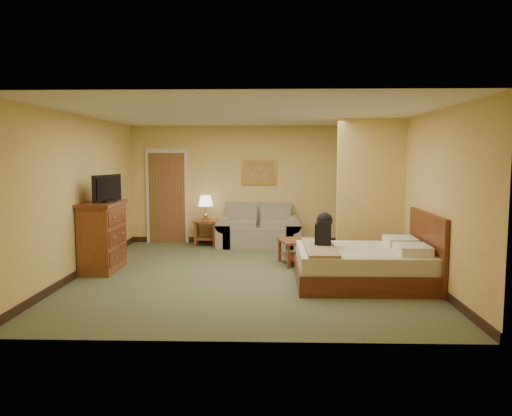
{
  "coord_description": "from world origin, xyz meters",
  "views": [
    {
      "loc": [
        0.36,
        -8.04,
        1.94
      ],
      "look_at": [
        0.1,
        0.6,
        1.03
      ],
      "focal_mm": 35.0,
      "sensor_mm": 36.0,
      "label": 1
    }
  ],
  "objects_px": {
    "loveseat": "(259,233)",
    "bed": "(367,265)",
    "coffee_table": "(300,247)",
    "dresser": "(103,236)"
  },
  "relations": [
    {
      "from": "coffee_table",
      "to": "bed",
      "type": "relative_size",
      "value": 0.43
    },
    {
      "from": "loveseat",
      "to": "dresser",
      "type": "bearing_deg",
      "value": -137.15
    },
    {
      "from": "loveseat",
      "to": "bed",
      "type": "distance_m",
      "value": 3.59
    },
    {
      "from": "dresser",
      "to": "bed",
      "type": "distance_m",
      "value": 4.37
    },
    {
      "from": "coffee_table",
      "to": "bed",
      "type": "bearing_deg",
      "value": -55.55
    },
    {
      "from": "coffee_table",
      "to": "loveseat",
      "type": "bearing_deg",
      "value": 113.75
    },
    {
      "from": "dresser",
      "to": "loveseat",
      "type": "bearing_deg",
      "value": 42.85
    },
    {
      "from": "loveseat",
      "to": "coffee_table",
      "type": "height_order",
      "value": "loveseat"
    },
    {
      "from": "loveseat",
      "to": "coffee_table",
      "type": "xyz_separation_m",
      "value": [
        0.79,
        -1.79,
        0.03
      ]
    },
    {
      "from": "dresser",
      "to": "coffee_table",
      "type": "bearing_deg",
      "value": 10.03
    }
  ]
}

